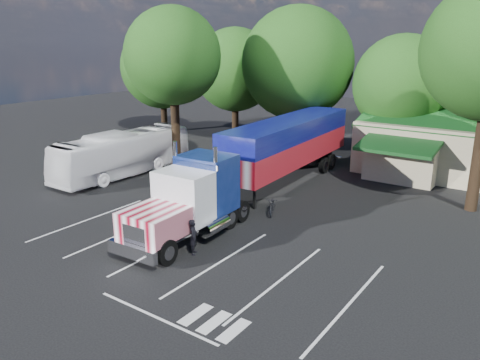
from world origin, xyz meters
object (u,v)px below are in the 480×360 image
Objects in this scene: woman at (193,237)px; silver_sedan at (478,177)px; bicycle at (272,205)px; tour_bus at (124,153)px; semi_truck at (268,154)px.

silver_sedan is (9.38, 20.00, -0.19)m from woman.
tour_bus reaches higher than bicycle.
silver_sedan is at bearing 29.14° from bicycle.
silver_sedan is (23.01, 12.26, -0.98)m from tour_bus.
tour_bus is 26.09m from silver_sedan.
tour_bus is at bearing 151.28° from bicycle.
bicycle is 0.16× the size of tour_bus.
tour_bus is (-13.83, 0.74, 1.16)m from bicycle.
silver_sedan is (11.40, 9.98, -2.06)m from semi_truck.
bicycle is 15.91m from silver_sedan.
semi_truck is 5.50× the size of silver_sedan.
bicycle is (2.22, -3.02, -2.25)m from semi_truck.
woman is (2.02, -10.02, -1.87)m from semi_truck.
tour_bus is at bearing -171.60° from semi_truck.
tour_bus is (-13.63, 7.74, 0.79)m from woman.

